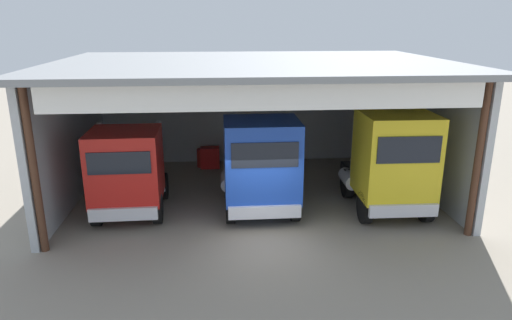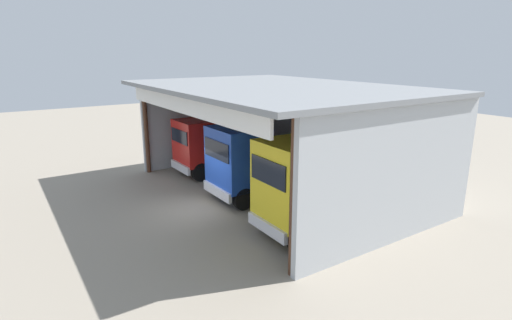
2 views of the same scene
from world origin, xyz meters
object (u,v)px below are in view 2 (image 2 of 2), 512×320
object	(u,v)px
truck_red_left_bay	(203,146)
oil_drum	(306,162)
truck_yellow_center_bay	(300,188)
tool_cart	(308,163)
truck_blue_right_bay	(244,162)

from	to	relation	value
truck_red_left_bay	oil_drum	bearing A→B (deg)	-114.54
truck_red_left_bay	oil_drum	world-z (taller)	truck_red_left_bay
truck_yellow_center_bay	tool_cart	size ratio (longest dim) A/B	5.16
truck_blue_right_bay	truck_yellow_center_bay	world-z (taller)	truck_yellow_center_bay
truck_yellow_center_bay	tool_cart	bearing A→B (deg)	-41.72
truck_yellow_center_bay	truck_blue_right_bay	bearing A→B (deg)	-3.79
truck_red_left_bay	tool_cart	distance (m)	6.27
tool_cart	truck_blue_right_bay	bearing A→B (deg)	-71.43
truck_red_left_bay	truck_yellow_center_bay	xyz separation A→B (m)	(9.39, -0.58, 0.28)
truck_red_left_bay	oil_drum	distance (m)	6.32
truck_yellow_center_bay	oil_drum	bearing A→B (deg)	-41.17
truck_red_left_bay	tool_cart	xyz separation A→B (m)	(2.82, 5.48, -1.20)
truck_blue_right_bay	oil_drum	xyz separation A→B (m)	(-2.25, 5.87, -1.41)
truck_yellow_center_bay	tool_cart	distance (m)	9.05
truck_red_left_bay	truck_yellow_center_bay	world-z (taller)	truck_yellow_center_bay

